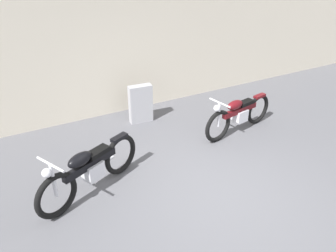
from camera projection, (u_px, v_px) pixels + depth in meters
ground_plane at (219, 197)px, 5.58m from camera, size 40.00×40.00×0.00m
building_wall at (123, 40)px, 7.82m from camera, size 18.00×0.30×3.42m
stone_marker at (141, 104)px, 7.75m from camera, size 0.54×0.25×0.89m
motorcycle_black at (90, 169)px, 5.49m from camera, size 1.96×1.06×0.95m
motorcycle_maroon at (239, 114)px, 7.31m from camera, size 1.98×0.63×0.90m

